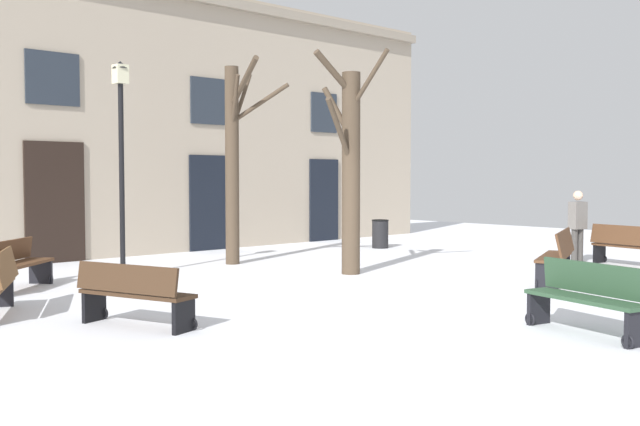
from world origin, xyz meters
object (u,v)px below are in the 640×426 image
(bench_back_to_back_left, at_px, (588,297))
(bench_far_corner, at_px, (17,264))
(person_crossing_plaza, at_px, (578,224))
(litter_bin, at_px, (380,234))
(tree_foreground, at_px, (350,166))
(bench_back_to_back_right, at_px, (558,255))
(tree_right_of_center, at_px, (234,157))
(bench_facing_shops, at_px, (134,294))
(streetlamp, at_px, (121,146))
(bench_by_litter_bin, at_px, (632,245))

(bench_back_to_back_left, distance_m, bench_far_corner, 9.12)
(bench_far_corner, distance_m, person_crossing_plaza, 11.42)
(litter_bin, relative_size, person_crossing_plaza, 0.47)
(tree_foreground, bearing_deg, bench_back_to_back_right, -60.76)
(bench_far_corner, height_order, person_crossing_plaza, person_crossing_plaza)
(litter_bin, xyz_separation_m, bench_back_to_back_left, (-6.18, -9.01, 0.07))
(tree_foreground, bearing_deg, tree_right_of_center, 103.50)
(bench_back_to_back_right, distance_m, person_crossing_plaza, 3.16)
(litter_bin, xyz_separation_m, bench_facing_shops, (-10.02, -4.86, 0.05))
(tree_foreground, bearing_deg, streetlamp, 141.86)
(bench_by_litter_bin, relative_size, bench_far_corner, 1.23)
(streetlamp, bearing_deg, tree_foreground, -38.14)
(tree_right_of_center, distance_m, streetlamp, 2.78)
(streetlamp, relative_size, person_crossing_plaza, 2.55)
(tree_right_of_center, distance_m, person_crossing_plaza, 7.69)
(bench_back_to_back_left, bearing_deg, litter_bin, 159.74)
(tree_foreground, bearing_deg, bench_far_corner, 156.36)
(litter_bin, height_order, bench_back_to_back_right, bench_back_to_back_right)
(streetlamp, xyz_separation_m, bench_by_litter_bin, (8.67, -6.02, -2.05))
(litter_bin, distance_m, bench_back_to_back_right, 6.99)
(litter_bin, distance_m, bench_back_to_back_left, 10.93)
(bench_facing_shops, bearing_deg, bench_back_to_back_right, -120.93)
(bench_back_to_back_left, height_order, person_crossing_plaza, person_crossing_plaza)
(tree_right_of_center, height_order, tree_foreground, tree_right_of_center)
(bench_back_to_back_right, bearing_deg, bench_by_litter_bin, 159.69)
(streetlamp, relative_size, bench_facing_shops, 2.42)
(tree_foreground, bearing_deg, bench_back_to_back_left, -107.31)
(tree_foreground, distance_m, bench_facing_shops, 6.16)
(tree_right_of_center, bearing_deg, bench_back_to_back_left, -97.39)
(bench_back_to_back_right, relative_size, bench_facing_shops, 1.14)
(tree_foreground, relative_size, person_crossing_plaza, 2.67)
(bench_far_corner, bearing_deg, tree_foreground, -65.56)
(bench_back_to_back_right, bearing_deg, tree_right_of_center, -89.67)
(bench_facing_shops, distance_m, person_crossing_plaza, 10.52)
(tree_right_of_center, bearing_deg, bench_facing_shops, -137.21)
(litter_bin, distance_m, bench_far_corner, 9.95)
(bench_facing_shops, bearing_deg, bench_far_corner, -19.66)
(bench_back_to_back_right, relative_size, person_crossing_plaza, 1.20)
(bench_facing_shops, xyz_separation_m, person_crossing_plaza, (10.50, -0.54, 0.46))
(streetlamp, bearing_deg, litter_bin, 3.08)
(bench_back_to_back_left, bearing_deg, tree_foreground, 176.86)
(litter_bin, relative_size, bench_back_to_back_left, 0.46)
(streetlamp, height_order, person_crossing_plaza, streetlamp)
(bench_back_to_back_right, height_order, bench_back_to_back_left, bench_back_to_back_right)
(bench_back_to_back_right, distance_m, bench_far_corner, 9.49)
(tree_right_of_center, relative_size, bench_facing_shops, 2.56)
(bench_facing_shops, bearing_deg, tree_foreground, -91.52)
(bench_far_corner, bearing_deg, streetlamp, -34.37)
(bench_far_corner, xyz_separation_m, person_crossing_plaza, (10.40, -4.70, 0.45))
(litter_bin, relative_size, bench_far_corner, 0.51)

